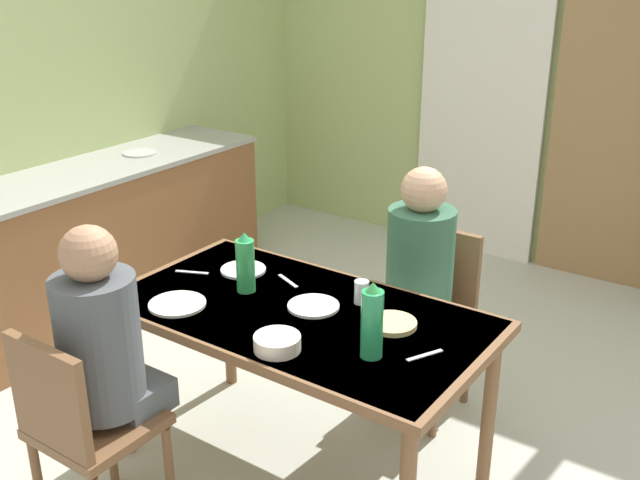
{
  "coord_description": "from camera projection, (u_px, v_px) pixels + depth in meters",
  "views": [
    {
      "loc": [
        1.77,
        -2.21,
        2.1
      ],
      "look_at": [
        0.19,
        0.05,
        1.0
      ],
      "focal_mm": 41.94,
      "sensor_mm": 36.0,
      "label": 1
    }
  ],
  "objects": [
    {
      "name": "water_bottle_green_far",
      "position": [
        372.0,
        322.0,
        2.57
      ],
      "size": [
        0.08,
        0.08,
        0.28
      ],
      "color": "#279758",
      "rests_on": "dining_table"
    },
    {
      "name": "cutlery_knife_far",
      "position": [
        425.0,
        355.0,
        2.62
      ],
      "size": [
        0.08,
        0.14,
        0.0
      ],
      "primitive_type": "cube",
      "rotation": [
        0.0,
        0.0,
        1.11
      ],
      "color": "silver",
      "rests_on": "dining_table"
    },
    {
      "name": "person_far_diner",
      "position": [
        418.0,
        263.0,
        3.31
      ],
      "size": [
        0.3,
        0.37,
        0.77
      ],
      "rotation": [
        0.0,
        0.0,
        3.14
      ],
      "color": "#375E45",
      "rests_on": "ground_plane"
    },
    {
      "name": "cutlery_knife_near",
      "position": [
        192.0,
        272.0,
        3.28
      ],
      "size": [
        0.14,
        0.08,
        0.0
      ],
      "primitive_type": "cube",
      "rotation": [
        0.0,
        0.0,
        0.42
      ],
      "color": "silver",
      "rests_on": "dining_table"
    },
    {
      "name": "dining_table",
      "position": [
        298.0,
        327.0,
        2.97
      ],
      "size": [
        1.52,
        0.83,
        0.75
      ],
      "color": "brown",
      "rests_on": "ground_plane"
    },
    {
      "name": "kitchen_counter",
      "position": [
        108.0,
        237.0,
        4.51
      ],
      "size": [
        0.61,
        2.14,
        0.91
      ],
      "color": "brown",
      "rests_on": "ground_plane"
    },
    {
      "name": "bread_plate_sliced",
      "position": [
        391.0,
        324.0,
        2.82
      ],
      "size": [
        0.19,
        0.19,
        0.02
      ],
      "primitive_type": "cylinder",
      "color": "#DBB77A",
      "rests_on": "dining_table"
    },
    {
      "name": "dinner_plate_far_center",
      "position": [
        313.0,
        306.0,
        2.97
      ],
      "size": [
        0.21,
        0.21,
        0.01
      ],
      "primitive_type": "cylinder",
      "color": "white",
      "rests_on": "dining_table"
    },
    {
      "name": "serving_bowl_center",
      "position": [
        277.0,
        343.0,
        2.65
      ],
      "size": [
        0.17,
        0.17,
        0.05
      ],
      "primitive_type": "cylinder",
      "color": "#F0E1CD",
      "rests_on": "dining_table"
    },
    {
      "name": "wall_left",
      "position": [
        77.0,
        66.0,
        4.47
      ],
      "size": [
        0.1,
        4.07,
        2.84
      ],
      "primitive_type": "cube",
      "color": "#ADC27A",
      "rests_on": "ground_plane"
    },
    {
      "name": "drinking_glass_by_near_diner",
      "position": [
        362.0,
        292.0,
        2.99
      ],
      "size": [
        0.06,
        0.06,
        0.1
      ],
      "primitive_type": "cylinder",
      "color": "silver",
      "rests_on": "dining_table"
    },
    {
      "name": "water_bottle_green_near",
      "position": [
        245.0,
        264.0,
        3.07
      ],
      "size": [
        0.08,
        0.08,
        0.26
      ],
      "color": "green",
      "rests_on": "dining_table"
    },
    {
      "name": "curtain_panel",
      "position": [
        482.0,
        87.0,
        5.08
      ],
      "size": [
        0.9,
        0.03,
        2.39
      ],
      "primitive_type": "cube",
      "color": "white",
      "rests_on": "ground_plane"
    },
    {
      "name": "door_wooden",
      "position": [
        615.0,
        132.0,
        4.69
      ],
      "size": [
        0.8,
        0.05,
        2.0
      ],
      "primitive_type": "cube",
      "color": "#997449",
      "rests_on": "ground_plane"
    },
    {
      "name": "dinner_plate_near_right",
      "position": [
        177.0,
        304.0,
        2.98
      ],
      "size": [
        0.23,
        0.23,
        0.01
      ],
      "primitive_type": "cylinder",
      "color": "white",
      "rests_on": "dining_table"
    },
    {
      "name": "person_near_diner",
      "position": [
        102.0,
        339.0,
        2.67
      ],
      "size": [
        0.3,
        0.37,
        0.77
      ],
      "color": "#50575C",
      "rests_on": "ground_plane"
    },
    {
      "name": "chair_far_diner",
      "position": [
        429.0,
        309.0,
        3.52
      ],
      "size": [
        0.4,
        0.4,
        0.87
      ],
      "rotation": [
        0.0,
        0.0,
        3.14
      ],
      "color": "brown",
      "rests_on": "ground_plane"
    },
    {
      "name": "wall_back",
      "position": [
        526.0,
        54.0,
        4.95
      ],
      "size": [
        4.24,
        0.1,
        2.84
      ],
      "primitive_type": "cube",
      "color": "#ACBE78",
      "rests_on": "ground_plane"
    },
    {
      "name": "ground_plane",
      "position": [
        279.0,
        439.0,
        3.4
      ],
      "size": [
        7.06,
        7.06,
        0.0
      ],
      "primitive_type": "plane",
      "color": "#B8BAAD"
    },
    {
      "name": "cutlery_fork_near",
      "position": [
        288.0,
        281.0,
        3.2
      ],
      "size": [
        0.14,
        0.07,
        0.0
      ],
      "primitive_type": "cube",
      "rotation": [
        0.0,
        0.0,
        5.88
      ],
      "color": "silver",
      "rests_on": "dining_table"
    },
    {
      "name": "chair_near_diner",
      "position": [
        80.0,
        425.0,
        2.67
      ],
      "size": [
        0.4,
        0.4,
        0.87
      ],
      "color": "brown",
      "rests_on": "ground_plane"
    },
    {
      "name": "dinner_plate_near_left",
      "position": [
        243.0,
        270.0,
        3.3
      ],
      "size": [
        0.2,
        0.2,
        0.01
      ],
      "primitive_type": "cylinder",
      "color": "white",
      "rests_on": "dining_table"
    }
  ]
}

